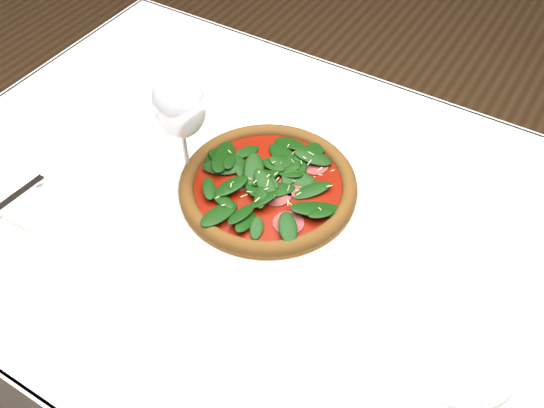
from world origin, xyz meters
The scene contains 8 objects.
dining_table centered at (0.00, 0.00, 0.65)m, with size 1.21×0.81×0.75m.
plate centered at (-0.04, 0.03, 0.76)m, with size 0.32×0.32×0.01m.
pizza centered at (-0.04, 0.03, 0.78)m, with size 0.33×0.33×0.04m.
wine_glass centered at (-0.17, 0.00, 0.89)m, with size 0.08×0.08×0.20m.
napkin centered at (-0.36, -0.19, 0.76)m, with size 0.14×0.07×0.01m, color white.
fork centered at (-0.36, -0.16, 0.76)m, with size 0.03×0.14×0.00m.
saucer_near centered at (0.32, -0.08, 0.76)m, with size 0.14×0.14×0.01m.
saucer_far centered at (0.31, 0.24, 0.76)m, with size 0.15×0.15×0.01m.
Camera 1 is at (0.31, -0.52, 1.45)m, focal length 40.00 mm.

